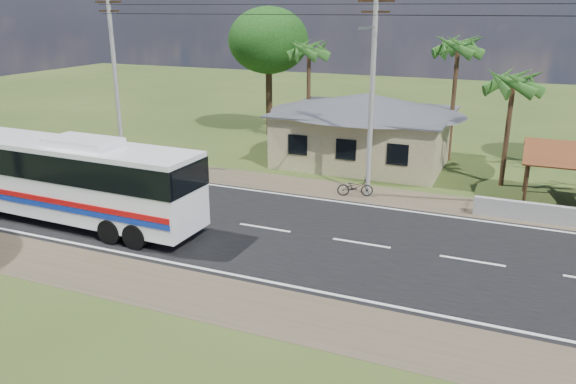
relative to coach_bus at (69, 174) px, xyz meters
name	(u,v)px	position (x,y,z in m)	size (l,w,h in m)	color
ground	(265,228)	(8.49, 2.73, -2.34)	(120.00, 120.00, 0.00)	#2E4117
road	(265,228)	(8.49, 2.73, -2.33)	(120.00, 16.00, 0.03)	black
house	(365,121)	(9.49, 15.73, 0.30)	(12.40, 10.00, 5.00)	tan
concrete_barrier	(553,215)	(20.49, 8.33, -1.89)	(7.00, 0.30, 0.90)	#9E9E99
utility_poles	(366,85)	(11.16, 9.21, 3.43)	(32.80, 2.22, 11.00)	#9E9E99
palm_near	(514,83)	(17.99, 13.73, 3.37)	(2.80, 2.80, 6.70)	#47301E
palm_mid	(458,47)	(14.49, 18.23, 4.82)	(2.80, 2.80, 8.20)	#47301E
palm_far	(309,50)	(4.49, 18.73, 4.34)	(2.80, 2.80, 7.70)	#47301E
tree_behind_house	(268,41)	(0.49, 20.73, 4.78)	(6.00, 6.00, 9.61)	#47301E
coach_bus	(69,174)	(0.00, 0.00, 0.00)	(13.25, 3.18, 4.09)	white
motorcycle	(355,187)	(10.95, 8.72, -1.84)	(0.66, 1.89, 0.99)	black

